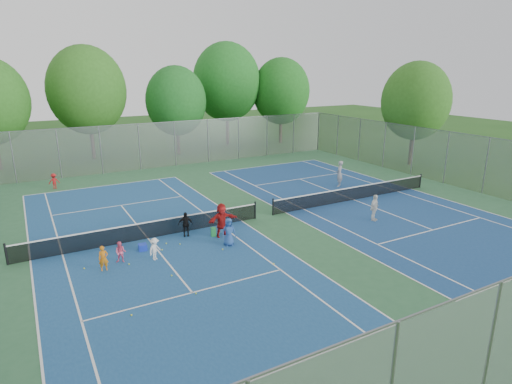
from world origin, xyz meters
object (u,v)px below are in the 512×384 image
(net_right, at_px, (354,194))
(ball_hopper, at_px, (213,232))
(ball_crate, at_px, (143,247))
(net_left, at_px, (147,231))
(instructor, at_px, (339,174))

(net_right, bearing_deg, ball_hopper, -172.94)
(net_right, bearing_deg, ball_crate, -174.75)
(ball_crate, bearing_deg, net_left, 65.10)
(net_right, bearing_deg, instructor, 66.99)
(ball_crate, bearing_deg, net_right, 5.25)
(net_right, distance_m, ball_hopper, 10.97)
(ball_hopper, height_order, instructor, instructor)
(net_left, relative_size, ball_crate, 33.29)
(ball_crate, height_order, instructor, instructor)
(ball_crate, bearing_deg, instructor, 15.97)
(net_left, relative_size, instructor, 6.62)
(ball_crate, distance_m, instructor, 16.66)
(net_left, relative_size, net_right, 1.00)
(net_right, height_order, ball_crate, net_right)
(instructor, bearing_deg, net_left, -31.96)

